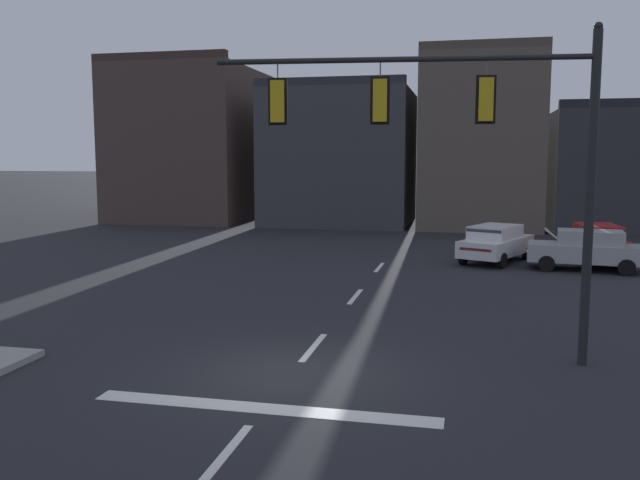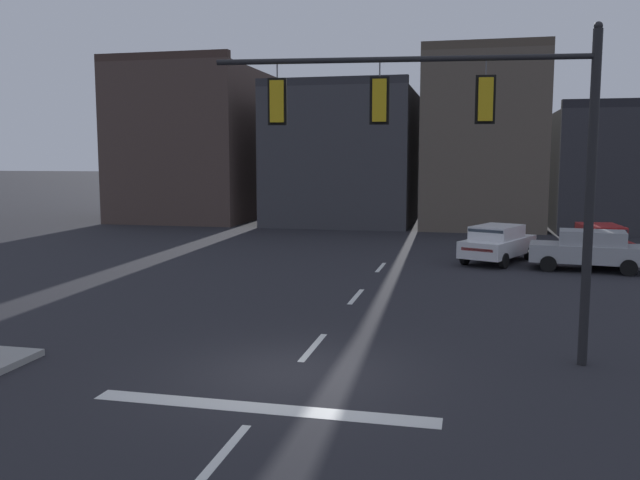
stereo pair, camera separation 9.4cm
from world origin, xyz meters
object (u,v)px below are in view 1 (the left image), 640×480
car_lot_nearside (496,243)px  car_lot_farside (587,249)px  car_lot_middle (597,241)px  signal_mast_near_side (468,133)px

car_lot_nearside → car_lot_farside: 3.73m
car_lot_nearside → car_lot_middle: (4.32, 1.33, 0.00)m
car_lot_middle → car_lot_farside: size_ratio=0.99×
car_lot_middle → car_lot_farside: same height
signal_mast_near_side → car_lot_middle: size_ratio=1.77×
car_lot_nearside → car_lot_farside: (3.47, -1.38, 0.00)m
car_lot_nearside → car_lot_middle: 4.52m
car_lot_farside → car_lot_nearside: bearing=158.4°
car_lot_nearside → car_lot_middle: same height
car_lot_nearside → car_lot_farside: same height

